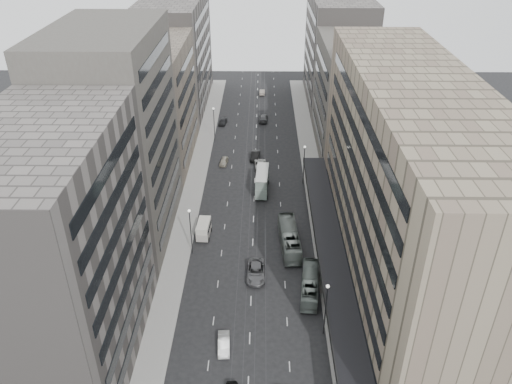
{
  "coord_description": "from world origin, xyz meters",
  "views": [
    {
      "loc": [
        1.43,
        -52.21,
        49.59
      ],
      "look_at": [
        0.47,
        20.19,
        6.68
      ],
      "focal_mm": 35.0,
      "sensor_mm": 36.0,
      "label": 1
    }
  ],
  "objects_px": {
    "panel_van": "(204,229)",
    "sedan_2": "(256,272)",
    "sedan_1": "(224,344)",
    "double_decker": "(262,181)",
    "bus_near": "(310,284)",
    "bus_far": "(289,238)"
  },
  "relations": [
    {
      "from": "double_decker",
      "to": "sedan_2",
      "type": "height_order",
      "value": "double_decker"
    },
    {
      "from": "bus_far",
      "to": "sedan_2",
      "type": "relative_size",
      "value": 1.93
    },
    {
      "from": "bus_near",
      "to": "sedan_2",
      "type": "xyz_separation_m",
      "value": [
        -7.85,
        3.4,
        -0.53
      ]
    },
    {
      "from": "bus_near",
      "to": "sedan_2",
      "type": "distance_m",
      "value": 8.57
    },
    {
      "from": "bus_far",
      "to": "double_decker",
      "type": "distance_m",
      "value": 18.31
    },
    {
      "from": "panel_van",
      "to": "sedan_2",
      "type": "relative_size",
      "value": 0.74
    },
    {
      "from": "bus_far",
      "to": "sedan_2",
      "type": "xyz_separation_m",
      "value": [
        -5.38,
        -7.55,
        -0.79
      ]
    },
    {
      "from": "bus_near",
      "to": "double_decker",
      "type": "height_order",
      "value": "double_decker"
    },
    {
      "from": "bus_far",
      "to": "panel_van",
      "type": "bearing_deg",
      "value": -14.38
    },
    {
      "from": "bus_far",
      "to": "double_decker",
      "type": "bearing_deg",
      "value": -79.59
    },
    {
      "from": "panel_van",
      "to": "double_decker",
      "type": "bearing_deg",
      "value": 59.99
    },
    {
      "from": "bus_near",
      "to": "sedan_1",
      "type": "height_order",
      "value": "bus_near"
    },
    {
      "from": "sedan_1",
      "to": "sedan_2",
      "type": "height_order",
      "value": "sedan_2"
    },
    {
      "from": "sedan_1",
      "to": "double_decker",
      "type": "bearing_deg",
      "value": 79.36
    },
    {
      "from": "bus_near",
      "to": "sedan_1",
      "type": "xyz_separation_m",
      "value": [
        -11.76,
        -10.66,
        -0.69
      ]
    },
    {
      "from": "double_decker",
      "to": "sedan_2",
      "type": "xyz_separation_m",
      "value": [
        -0.85,
        -25.28,
        -1.51
      ]
    },
    {
      "from": "double_decker",
      "to": "panel_van",
      "type": "relative_size",
      "value": 1.79
    },
    {
      "from": "panel_van",
      "to": "sedan_1",
      "type": "distance_m",
      "value": 24.79
    },
    {
      "from": "bus_near",
      "to": "double_decker",
      "type": "relative_size",
      "value": 1.22
    },
    {
      "from": "bus_near",
      "to": "sedan_2",
      "type": "height_order",
      "value": "bus_near"
    },
    {
      "from": "bus_far",
      "to": "sedan_1",
      "type": "bearing_deg",
      "value": 62.85
    },
    {
      "from": "double_decker",
      "to": "sedan_2",
      "type": "relative_size",
      "value": 1.33
    }
  ]
}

